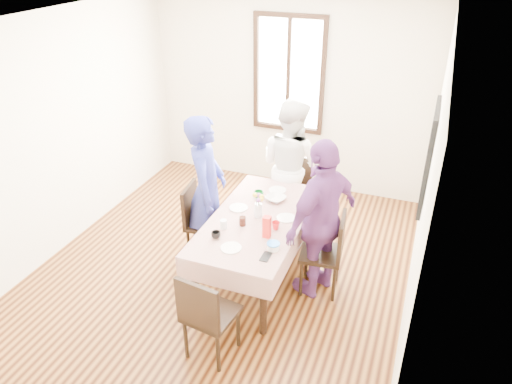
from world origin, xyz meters
The scene contains 31 objects.
ground centered at (0.00, 0.00, 0.00)m, with size 4.50×4.50×0.00m, color black.
back_wall centered at (0.00, 2.25, 1.35)m, with size 4.00×4.00×0.00m, color beige.
right_wall centered at (2.00, 0.00, 1.35)m, with size 4.50×4.50×0.00m, color beige.
window_frame centered at (0.00, 2.23, 1.65)m, with size 1.02×0.06×1.62m, color black.
window_pane centered at (0.00, 2.24, 1.65)m, with size 0.90×0.02×1.50m, color white.
art_poster centered at (1.98, 0.30, 1.55)m, with size 0.04×0.76×0.96m, color red.
dining_table centered at (0.42, -0.10, 0.38)m, with size 0.82×1.69×0.75m, color black.
tablecloth centered at (0.42, -0.10, 0.76)m, with size 0.94×1.81×0.01m, color #5D0D03.
chair_left centered at (-0.27, 0.06, 0.46)m, with size 0.42×0.42×0.91m, color black.
chair_right centered at (1.10, -0.04, 0.46)m, with size 0.42×0.42×0.91m, color black.
chair_far centered at (0.42, 1.06, 0.46)m, with size 0.42×0.42×0.91m, color black.
chair_near centered at (0.42, -1.26, 0.46)m, with size 0.42×0.42×0.91m, color black.
person_left centered at (-0.25, 0.06, 0.88)m, with size 0.64×0.42×1.75m, color navy.
person_far centered at (0.42, 1.04, 0.85)m, with size 0.82×0.64×1.69m, color silver.
person_right centered at (1.08, -0.04, 0.86)m, with size 1.01×0.42×1.73m, color #673174.
mug_black centered at (0.17, -0.59, 0.80)m, with size 0.09×0.09×0.07m, color black.
mug_flag centered at (0.66, -0.22, 0.80)m, with size 0.09×0.09×0.08m, color red.
mug_green centered at (0.27, 0.31, 0.80)m, with size 0.11×0.11×0.09m, color #0C7226.
serving_bowl centered at (0.47, 0.32, 0.79)m, with size 0.21×0.21×0.05m, color white.
juice_carton centered at (0.62, -0.38, 0.87)m, with size 0.07×0.07×0.22m, color red.
butter_tub centered at (0.75, -0.56, 0.79)m, with size 0.12×0.12×0.06m, color white.
jam_jar centered at (0.32, -0.28, 0.81)m, with size 0.07×0.07×0.10m, color black.
drinking_glass centered at (0.16, -0.40, 0.81)m, with size 0.07×0.07×0.10m, color silver.
smartphone centered at (0.72, -0.71, 0.77)m, with size 0.08×0.16×0.01m, color black.
flower_vase centered at (0.41, -0.07, 0.84)m, with size 0.08×0.08×0.16m, color silver.
plate_left centered at (0.15, 0.02, 0.77)m, with size 0.20×0.20×0.01m, color white.
plate_right centered at (0.70, 0.00, 0.77)m, with size 0.20×0.20×0.01m, color white.
plate_far centered at (0.42, 0.55, 0.77)m, with size 0.20×0.20×0.01m, color white.
plate_near centered at (0.37, -0.69, 0.77)m, with size 0.20×0.20×0.01m, color white.
butter_lid centered at (0.75, -0.56, 0.83)m, with size 0.12×0.12×0.01m, color blue.
flower_bunch centered at (0.41, -0.07, 0.97)m, with size 0.09×0.09×0.10m, color yellow, non-canonical shape.
Camera 1 is at (1.93, -4.12, 3.42)m, focal length 33.97 mm.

